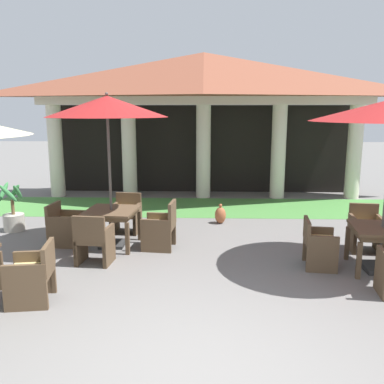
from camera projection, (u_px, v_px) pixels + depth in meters
name	position (u px, v px, depth m)	size (l,w,h in m)	color
ground_plane	(197.00, 377.00, 4.13)	(60.00, 60.00, 0.00)	slate
background_pavilion	(204.00, 87.00, 12.02)	(10.10, 2.96, 4.21)	beige
lawn_strip	(203.00, 207.00, 11.25)	(11.90, 2.28, 0.01)	#47843D
patio_chair_near_foreground_east	(33.00, 274.00, 5.68)	(0.65, 0.67, 0.84)	brown
patio_table_mid_left	(382.00, 233.00, 6.76)	(1.05, 1.05, 0.74)	brown
patio_chair_mid_left_west	(318.00, 244.00, 6.96)	(0.58, 0.66, 0.82)	brown
patio_chair_mid_left_north	(365.00, 230.00, 7.78)	(0.62, 0.64, 0.86)	brown
patio_table_mid_right	(111.00, 215.00, 7.97)	(1.03, 1.03, 0.73)	brown
patio_umbrella_mid_right	(107.00, 108.00, 7.57)	(2.25, 2.25, 2.93)	#2D2D2D
patio_chair_mid_right_south	(94.00, 240.00, 7.08)	(0.62, 0.56, 0.90)	brown
patio_chair_mid_right_east	(161.00, 227.00, 7.89)	(0.64, 0.63, 0.92)	brown
patio_chair_mid_right_west	(65.00, 225.00, 8.15)	(0.63, 0.66, 0.81)	brown
patio_chair_mid_right_north	(126.00, 214.00, 8.95)	(0.63, 0.60, 0.83)	brown
potted_palm_left_edge	(13.00, 216.00, 9.05)	(0.48, 0.47, 1.08)	#B2AD9E
terracotta_urn	(220.00, 215.00, 9.65)	(0.26, 0.26, 0.47)	#9E5633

